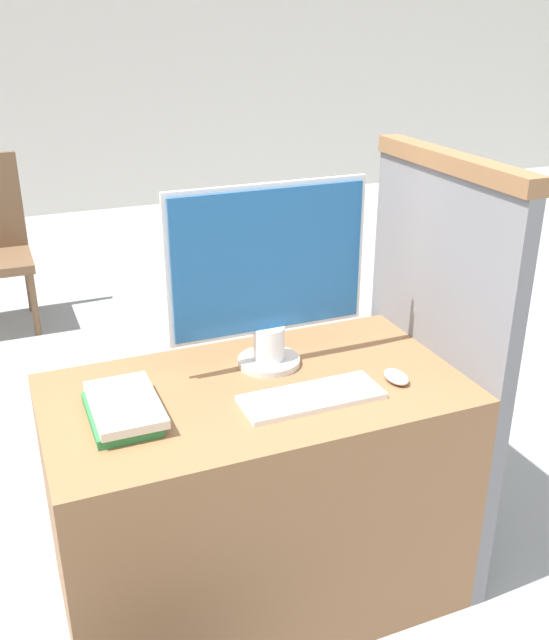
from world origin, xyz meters
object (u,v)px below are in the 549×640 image
mouse (396,377)px  book_stack (123,409)px  keyboard (312,397)px  monitor (268,274)px

mouse → book_stack: (-0.75, 0.10, 0.01)m
keyboard → mouse: size_ratio=4.08×
keyboard → monitor: bearing=96.7°
keyboard → mouse: (0.27, 0.00, 0.01)m
monitor → mouse: 0.46m
mouse → keyboard: bearing=-179.0°
keyboard → book_stack: size_ratio=1.38×
monitor → mouse: monitor is taller
mouse → book_stack: bearing=172.8°
monitor → mouse: (0.29, -0.24, -0.27)m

